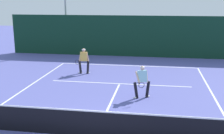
% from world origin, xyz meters
% --- Properties ---
extents(court_line_baseline_far, '(9.83, 0.10, 0.01)m').
position_xyz_m(court_line_baseline_far, '(0.00, 11.18, 0.00)').
color(court_line_baseline_far, white).
rests_on(court_line_baseline_far, ground_plane).
extents(court_line_service, '(8.01, 0.10, 0.01)m').
position_xyz_m(court_line_service, '(0.00, 6.55, 0.00)').
color(court_line_service, white).
rests_on(court_line_service, ground_plane).
extents(court_line_centre, '(0.10, 6.40, 0.01)m').
position_xyz_m(court_line_centre, '(0.00, 3.20, 0.00)').
color(court_line_centre, white).
rests_on(court_line_centre, ground_plane).
extents(tennis_net, '(10.77, 0.09, 1.06)m').
position_xyz_m(tennis_net, '(0.00, 0.00, 0.51)').
color(tennis_net, '#1E4723').
rests_on(tennis_net, ground_plane).
extents(player_near, '(0.85, 0.99, 1.62)m').
position_xyz_m(player_near, '(1.39, 4.35, 0.89)').
color(player_near, black).
rests_on(player_near, ground_plane).
extents(player_far, '(0.80, 0.88, 1.66)m').
position_xyz_m(player_far, '(-2.60, 8.46, 0.92)').
color(player_far, black).
rests_on(player_far, ground_plane).
extents(tennis_ball, '(0.07, 0.07, 0.07)m').
position_xyz_m(tennis_ball, '(-2.38, 1.20, 0.03)').
color(tennis_ball, '#D1E033').
rests_on(tennis_ball, ground_plane).
extents(back_fence_windscreen, '(21.28, 0.12, 3.42)m').
position_xyz_m(back_fence_windscreen, '(0.00, 14.70, 1.71)').
color(back_fence_windscreen, '#103322').
rests_on(back_fence_windscreen, ground_plane).
extents(light_pole, '(0.55, 0.44, 6.94)m').
position_xyz_m(light_pole, '(-6.16, 15.94, 4.30)').
color(light_pole, '#9EA39E').
rests_on(light_pole, ground_plane).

